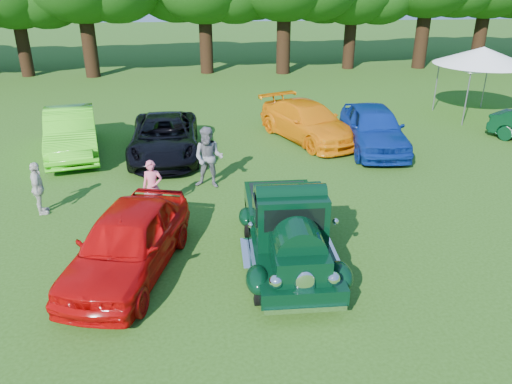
{
  "coord_description": "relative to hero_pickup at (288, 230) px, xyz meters",
  "views": [
    {
      "loc": [
        -1.18,
        -9.89,
        6.4
      ],
      "look_at": [
        -0.11,
        1.87,
        1.1
      ],
      "focal_mm": 35.0,
      "sensor_mm": 36.0,
      "label": 1
    }
  ],
  "objects": [
    {
      "name": "back_car_blue",
      "position": [
        4.47,
        7.76,
        0.03
      ],
      "size": [
        2.3,
        5.06,
        1.69
      ],
      "primitive_type": "imported",
      "rotation": [
        0.0,
        0.0,
        -0.06
      ],
      "color": "navy",
      "rests_on": "ground"
    },
    {
      "name": "spectator_white",
      "position": [
        -6.61,
        3.11,
        -0.04
      ],
      "size": [
        0.58,
        0.97,
        1.55
      ],
      "primitive_type": "imported",
      "rotation": [
        0.0,
        0.0,
        1.81
      ],
      "color": "beige",
      "rests_on": "ground"
    },
    {
      "name": "back_car_black",
      "position": [
        -3.45,
        7.64,
        -0.08
      ],
      "size": [
        2.64,
        5.38,
        1.47
      ],
      "primitive_type": "imported",
      "rotation": [
        0.0,
        0.0,
        0.04
      ],
      "color": "black",
      "rests_on": "ground"
    },
    {
      "name": "spectator_grey",
      "position": [
        -1.83,
        4.6,
        0.17
      ],
      "size": [
        1.12,
        0.97,
        1.97
      ],
      "primitive_type": "imported",
      "rotation": [
        0.0,
        0.0,
        -0.26
      ],
      "color": "slate",
      "rests_on": "ground"
    },
    {
      "name": "red_convertible",
      "position": [
        -3.67,
        -0.18,
        -0.03
      ],
      "size": [
        2.93,
        4.92,
        1.57
      ],
      "primitive_type": "imported",
      "rotation": [
        0.0,
        0.0,
        -0.25
      ],
      "color": "#B60707",
      "rests_on": "ground"
    },
    {
      "name": "canopy_tent",
      "position": [
        10.64,
        11.93,
        1.96
      ],
      "size": [
        4.64,
        4.64,
        3.2
      ],
      "rotation": [
        0.0,
        0.0,
        0.09
      ],
      "color": "white",
      "rests_on": "ground"
    },
    {
      "name": "spectator_pink",
      "position": [
        -3.42,
        2.93,
        -0.04
      ],
      "size": [
        0.59,
        0.4,
        1.56
      ],
      "primitive_type": "imported",
      "rotation": [
        0.0,
        0.0,
        0.05
      ],
      "color": "#E55E79",
      "rests_on": "ground"
    },
    {
      "name": "ground",
      "position": [
        -0.5,
        -0.27,
        -0.81
      ],
      "size": [
        120.0,
        120.0,
        0.0
      ],
      "primitive_type": "plane",
      "color": "#274B11",
      "rests_on": "ground"
    },
    {
      "name": "back_car_orange",
      "position": [
        2.18,
        9.12,
        -0.07
      ],
      "size": [
        4.01,
        5.54,
        1.49
      ],
      "primitive_type": "imported",
      "rotation": [
        0.0,
        0.0,
        0.42
      ],
      "color": "orange",
      "rests_on": "ground"
    },
    {
      "name": "hero_pickup",
      "position": [
        0.0,
        0.0,
        0.0
      ],
      "size": [
        2.24,
        4.8,
        1.88
      ],
      "color": "black",
      "rests_on": "ground"
    },
    {
      "name": "back_car_lime",
      "position": [
        -6.93,
        8.22,
        0.02
      ],
      "size": [
        2.88,
        5.33,
        1.67
      ],
      "primitive_type": "imported",
      "rotation": [
        0.0,
        0.0,
        0.23
      ],
      "color": "#47D81C",
      "rests_on": "ground"
    }
  ]
}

